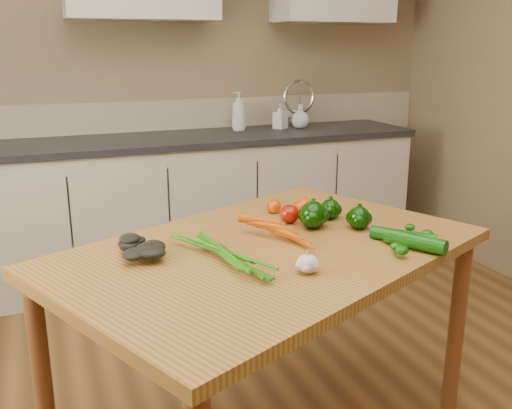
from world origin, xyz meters
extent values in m
cube|color=#8D7654|center=(0.00, 2.51, 1.30)|extent=(4.00, 0.02, 2.60)
cube|color=tan|center=(0.00, 2.48, 0.55)|extent=(3.98, 0.03, 1.10)
cube|color=#B9B49A|center=(0.20, 2.19, 0.43)|extent=(2.80, 0.60, 0.86)
cube|color=#26262B|center=(0.20, 2.19, 0.88)|extent=(2.84, 0.64, 0.04)
cube|color=#99999E|center=(0.98, 2.19, 0.84)|extent=(0.55, 0.42, 0.10)
cylinder|color=silver|center=(0.98, 2.37, 1.02)|extent=(0.02, 0.02, 0.24)
cube|color=#AF7532|center=(-0.06, 0.42, 0.76)|extent=(1.72, 1.46, 0.04)
cylinder|color=brown|center=(0.72, 0.32, 0.37)|extent=(0.06, 0.06, 0.74)
cylinder|color=brown|center=(-0.83, 0.51, 0.37)|extent=(0.06, 0.06, 0.74)
cylinder|color=brown|center=(0.39, 1.06, 0.37)|extent=(0.06, 0.06, 0.74)
imported|color=silver|center=(0.51, 2.30, 1.03)|extent=(0.12, 0.12, 0.26)
imported|color=silver|center=(0.80, 2.27, 0.99)|extent=(0.11, 0.11, 0.17)
imported|color=silver|center=(0.94, 2.24, 0.98)|extent=(0.17, 0.17, 0.16)
ellipsoid|color=silver|center=(-0.04, 0.15, 0.81)|extent=(0.07, 0.07, 0.06)
sphere|color=black|center=(0.18, 0.54, 0.84)|extent=(0.10, 0.10, 0.10)
sphere|color=black|center=(0.30, 0.63, 0.82)|extent=(0.08, 0.08, 0.08)
sphere|color=black|center=(0.34, 0.47, 0.83)|extent=(0.09, 0.09, 0.09)
ellipsoid|color=#991102|center=(0.12, 0.64, 0.82)|extent=(0.08, 0.08, 0.07)
ellipsoid|color=#CD3C05|center=(0.12, 0.78, 0.81)|extent=(0.06, 0.06, 0.06)
ellipsoid|color=#CD3C05|center=(0.23, 0.72, 0.82)|extent=(0.08, 0.08, 0.07)
cylinder|color=#094106|center=(0.40, 0.28, 0.81)|extent=(0.19, 0.20, 0.05)
cylinder|color=#094106|center=(0.40, 0.21, 0.81)|extent=(0.16, 0.21, 0.05)
camera|label=1|loc=(-0.77, -1.31, 1.47)|focal=40.00mm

